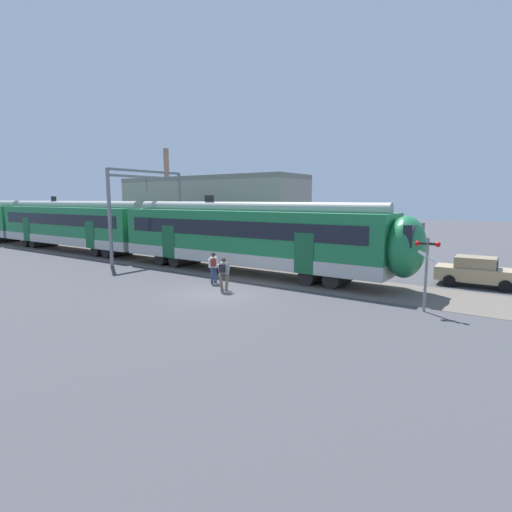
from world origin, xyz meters
TOP-DOWN VIEW (x-y plane):
  - ground_plane at (0.00, 0.00)m, footprint 160.00×160.00m
  - track_bed at (-13.21, 5.07)m, footprint 80.00×4.40m
  - commuter_train at (-20.02, 5.06)m, footprint 56.65×3.07m
  - pedestrian_white at (-1.69, 1.67)m, footprint 0.50×0.69m
  - pedestrian_grey at (-0.08, 0.56)m, footprint 0.54×0.69m
  - parked_car_tan at (10.04, 8.86)m, footprint 4.07×1.90m
  - catenary_gantry at (-10.84, 5.07)m, footprint 0.24×6.64m
  - crossing_signal at (8.86, 2.34)m, footprint 0.96×0.22m
  - background_building at (-11.46, 12.45)m, footprint 17.59×5.00m
  - street_tree_left at (-19.66, 17.35)m, footprint 2.81×2.81m

SIDE VIEW (x-z plane):
  - ground_plane at x=0.00m, z-range 0.00..0.00m
  - track_bed at x=-13.21m, z-range 0.00..0.01m
  - parked_car_tan at x=10.04m, z-range 0.01..1.55m
  - pedestrian_white at x=-1.69m, z-range 0.16..1.82m
  - pedestrian_grey at x=-0.08m, z-range 0.16..1.82m
  - crossing_signal at x=8.86m, z-range 0.51..3.51m
  - commuter_train at x=-20.02m, z-range -0.11..4.62m
  - background_building at x=-11.46m, z-range -1.39..7.81m
  - catenary_gantry at x=-10.84m, z-range 1.05..7.58m
  - street_tree_left at x=-19.66m, z-range 2.03..9.05m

